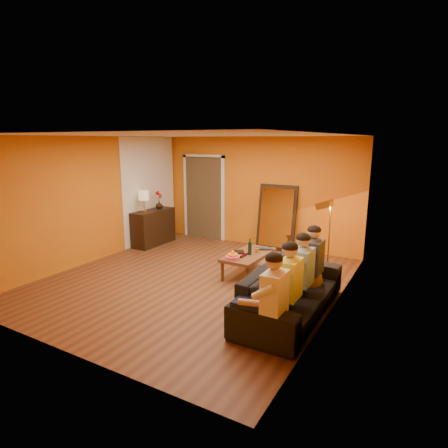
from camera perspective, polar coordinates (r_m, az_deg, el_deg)
The scene contains 27 objects.
room_shell at distance 6.92m, azimuth -3.05°, elevation 2.53°, with size 5.00×5.50×2.60m.
white_accent at distance 9.49m, azimuth -11.27°, elevation 5.08°, with size 0.02×1.90×2.58m, color white.
doorway_recess at distance 9.81m, azimuth -2.69°, elevation 4.07°, with size 1.06×0.30×2.10m, color #3F2D19.
door_jamb_left at distance 10.02m, azimuth -5.82°, elevation 4.21°, with size 0.08×0.06×2.20m, color white.
door_jamb_right at distance 9.42m, azimuth -0.14°, elevation 3.72°, with size 0.08×0.06×2.20m, color white.
door_header at distance 9.60m, azimuth -3.15°, elevation 10.30°, with size 1.22×0.06×0.08m, color white.
mirror_frame at distance 8.77m, azimuth 8.03°, elevation 0.99°, with size 0.92×0.06×1.52m, color black.
mirror_glass at distance 8.73m, azimuth 7.94°, elevation 0.95°, with size 0.78×0.02×1.36m, color white.
sideboard at distance 9.34m, azimuth -10.70°, elevation -0.48°, with size 0.44×1.18×0.85m, color black.
table_lamp at distance 8.99m, azimuth -12.11°, elevation 3.36°, with size 0.24×0.24×0.51m, color beige, non-canonical shape.
sofa at distance 5.68m, azimuth 10.22°, elevation -10.00°, with size 0.94×2.40×0.70m, color black.
coffee_table at distance 7.18m, azimuth 3.73°, elevation -6.10°, with size 0.62×1.22×0.42m, color brown, non-canonical shape.
floor_lamp at distance 7.08m, azimuth 15.71°, elevation -2.51°, with size 0.30×0.24×1.44m, color #AA8431, non-canonical shape.
dog at distance 6.21m, azimuth 13.09°, elevation -8.04°, with size 0.39×0.60×0.71m, color #9A6545, non-canonical shape.
person_far_left at distance 4.67m, azimuth 7.68°, elevation -11.58°, with size 0.70×0.44×1.22m, color white, non-canonical shape.
person_mid_left at distance 5.14m, azimuth 10.01°, elevation -9.31°, with size 0.70×0.44×1.22m, color #E9EA4E, non-canonical shape.
person_mid_right at distance 5.63m, azimuth 11.92°, elevation -7.41°, with size 0.70×0.44×1.22m, color #8AACD5, non-canonical shape.
person_far_right at distance 6.13m, azimuth 13.51°, elevation -5.82°, with size 0.70×0.44×1.22m, color #323337, non-canonical shape.
fruit_bowl at distance 6.75m, azimuth 1.32°, elevation -4.71°, with size 0.26×0.26×0.16m, color #E24F7D, non-canonical shape.
wine_bottle at distance 7.01m, azimuth 3.96°, elevation -3.45°, with size 0.07×0.07×0.31m, color black.
tumbler at distance 7.16m, azimuth 5.04°, elevation -4.06°, with size 0.09×0.09×0.08m, color #B27F3F.
laptop at distance 7.35m, azimuth 6.22°, elevation -3.87°, with size 0.36×0.23×0.03m, color black.
book_lower at distance 7.02m, azimuth 1.71°, elevation -4.61°, with size 0.20×0.27×0.03m, color black.
book_mid at distance 7.02m, azimuth 1.82°, elevation -4.42°, with size 0.18×0.25×0.02m, color red.
book_upper at distance 7.00m, azimuth 1.68°, elevation -4.30°, with size 0.17×0.23×0.02m, color black.
vase at distance 9.43m, azimuth -9.85°, elevation 2.89°, with size 0.18×0.18×0.19m, color black.
flowers at distance 9.39m, azimuth -9.91°, elevation 4.40°, with size 0.17×0.17×0.45m, color red, non-canonical shape.
Camera 1 is at (3.68, -5.37, 2.52)m, focal length 30.00 mm.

